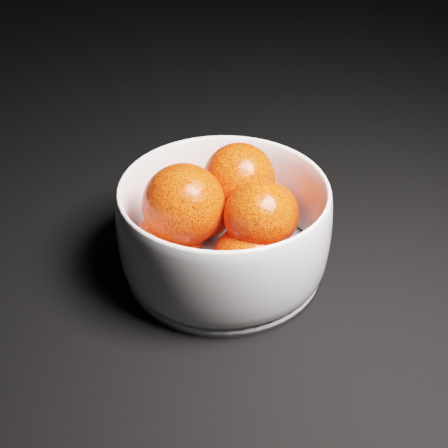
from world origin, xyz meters
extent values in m
cylinder|color=silver|center=(-0.25, 0.25, 0.01)|extent=(0.18, 0.18, 0.01)
sphere|color=#FF2F0B|center=(-0.21, 0.27, 0.04)|extent=(0.06, 0.06, 0.06)
sphere|color=#FF2F0B|center=(-0.26, 0.30, 0.04)|extent=(0.07, 0.07, 0.07)
sphere|color=#FF2F0B|center=(-0.30, 0.24, 0.04)|extent=(0.06, 0.06, 0.06)
sphere|color=#FF2F0B|center=(-0.23, 0.20, 0.04)|extent=(0.07, 0.07, 0.07)
sphere|color=#FF2F0B|center=(-0.23, 0.28, 0.08)|extent=(0.07, 0.07, 0.07)
sphere|color=#FF2F0B|center=(-0.29, 0.24, 0.08)|extent=(0.07, 0.07, 0.07)
sphere|color=#FF2F0B|center=(-0.23, 0.22, 0.08)|extent=(0.06, 0.06, 0.06)
camera|label=1|loc=(-0.33, -0.19, 0.38)|focal=50.00mm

